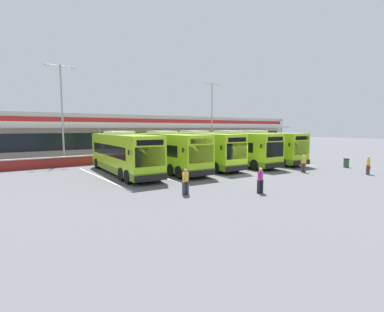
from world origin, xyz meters
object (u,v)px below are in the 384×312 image
at_px(pedestrian_in_dark_coat, 186,181).
at_px(pedestrian_child, 260,179).
at_px(coach_bus_rightmost, 259,147).
at_px(lamp_post_centre, 212,114).
at_px(litter_bin, 346,163).
at_px(coach_bus_leftmost, 123,154).
at_px(pedestrian_near_bin, 303,163).
at_px(coach_bus_left_centre, 167,152).
at_px(lamp_post_west, 62,108).
at_px(coach_bus_centre, 199,150).
at_px(coach_bus_right_centre, 233,148).
at_px(pedestrian_with_handbag, 368,165).

bearing_deg(pedestrian_in_dark_coat, pedestrian_child, -30.01).
xyz_separation_m(coach_bus_rightmost, lamp_post_centre, (2.37, 11.63, 4.50)).
bearing_deg(lamp_post_centre, litter_bin, -86.42).
bearing_deg(lamp_post_centre, pedestrian_child, -123.27).
bearing_deg(coach_bus_leftmost, pedestrian_near_bin, -32.78).
relative_size(coach_bus_left_centre, pedestrian_in_dark_coat, 7.59).
bearing_deg(pedestrian_near_bin, lamp_post_west, 130.47).
relative_size(pedestrian_near_bin, lamp_post_west, 0.15).
bearing_deg(pedestrian_near_bin, coach_bus_leftmost, 147.22).
xyz_separation_m(lamp_post_centre, litter_bin, (1.26, -20.20, -5.82)).
distance_m(coach_bus_centre, litter_bin, 15.27).
xyz_separation_m(pedestrian_in_dark_coat, pedestrian_near_bin, (13.77, 0.93, 0.00)).
bearing_deg(pedestrian_in_dark_coat, pedestrian_near_bin, 3.88).
relative_size(coach_bus_centre, litter_bin, 13.21).
xyz_separation_m(pedestrian_child, pedestrian_near_bin, (9.71, 3.28, 0.00)).
bearing_deg(litter_bin, coach_bus_right_centre, 131.45).
bearing_deg(pedestrian_with_handbag, litter_bin, 47.74).
xyz_separation_m(coach_bus_rightmost, pedestrian_in_dark_coat, (-16.62, -8.78, -0.91)).
bearing_deg(coach_bus_rightmost, coach_bus_leftmost, 176.48).
xyz_separation_m(coach_bus_centre, pedestrian_with_handbag, (8.92, -12.75, -0.93)).
height_order(coach_bus_rightmost, lamp_post_centre, lamp_post_centre).
relative_size(lamp_post_centre, litter_bin, 11.83).
bearing_deg(lamp_post_centre, pedestrian_with_handbag, -94.21).
relative_size(coach_bus_left_centre, lamp_post_centre, 1.12).
xyz_separation_m(coach_bus_leftmost, lamp_post_centre, (18.99, 10.61, 4.50)).
xyz_separation_m(coach_bus_left_centre, coach_bus_right_centre, (8.35, -0.45, 0.00)).
relative_size(coach_bus_centre, pedestrian_in_dark_coat, 7.59).
bearing_deg(lamp_post_west, litter_bin, -41.14).
relative_size(coach_bus_left_centre, litter_bin, 13.21).
distance_m(coach_bus_leftmost, pedestrian_with_handbag, 21.56).
bearing_deg(litter_bin, pedestrian_in_dark_coat, -179.42).
distance_m(coach_bus_rightmost, pedestrian_near_bin, 8.40).
distance_m(coach_bus_leftmost, pedestrian_near_bin, 16.40).
xyz_separation_m(coach_bus_right_centre, litter_bin, (7.69, -8.71, -1.32)).
xyz_separation_m(lamp_post_west, lamp_post_centre, (21.75, 0.10, 0.00)).
height_order(pedestrian_in_dark_coat, pedestrian_child, same).
distance_m(coach_bus_rightmost, lamp_post_centre, 12.69).
bearing_deg(coach_bus_right_centre, coach_bus_rightmost, -1.97).
xyz_separation_m(pedestrian_in_dark_coat, lamp_post_west, (-2.75, 20.30, 5.42)).
bearing_deg(coach_bus_leftmost, pedestrian_with_handbag, -36.76).
bearing_deg(pedestrian_in_dark_coat, coach_bus_centre, 49.21).
distance_m(coach_bus_left_centre, pedestrian_near_bin, 12.78).
height_order(coach_bus_centre, coach_bus_right_centre, same).
bearing_deg(pedestrian_near_bin, coach_bus_rightmost, 70.03).
bearing_deg(pedestrian_child, coach_bus_left_centre, 89.27).
relative_size(pedestrian_with_handbag, pedestrian_child, 1.00).
bearing_deg(pedestrian_with_handbag, lamp_post_west, 130.55).
bearing_deg(coach_bus_leftmost, pedestrian_child, -71.53).
xyz_separation_m(pedestrian_with_handbag, lamp_post_centre, (1.73, 23.50, 5.43)).
bearing_deg(coach_bus_left_centre, coach_bus_leftmost, 174.12).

